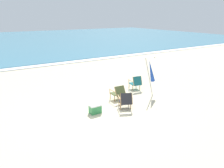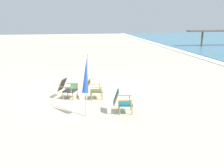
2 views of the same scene
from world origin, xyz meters
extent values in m
plane|color=beige|center=(0.00, 0.00, 0.00)|extent=(80.00, 80.00, 0.00)
cube|color=#196066|center=(3.07, 1.45, 0.32)|extent=(0.59, 0.55, 0.04)
cube|color=#196066|center=(3.02, 1.13, 0.57)|extent=(0.52, 0.27, 0.50)
cylinder|color=#AD7F4C|center=(2.87, 1.69, 0.16)|extent=(0.04, 0.04, 0.32)
cylinder|color=#AD7F4C|center=(3.34, 1.63, 0.16)|extent=(0.04, 0.04, 0.32)
cylinder|color=#AD7F4C|center=(2.81, 1.27, 0.16)|extent=(0.04, 0.04, 0.32)
cylinder|color=#AD7F4C|center=(3.27, 1.20, 0.16)|extent=(0.04, 0.04, 0.32)
cube|color=#AD7F4C|center=(2.79, 1.47, 0.54)|extent=(0.11, 0.53, 0.02)
cylinder|color=#AD7F4C|center=(2.82, 1.65, 0.43)|extent=(0.04, 0.04, 0.22)
cube|color=#AD7F4C|center=(3.35, 1.39, 0.54)|extent=(0.11, 0.53, 0.02)
cylinder|color=#AD7F4C|center=(3.37, 1.57, 0.43)|extent=(0.04, 0.04, 0.22)
cylinder|color=#AD7F4C|center=(2.77, 1.16, 0.57)|extent=(0.07, 0.21, 0.51)
cylinder|color=#AD7F4C|center=(3.28, 1.09, 0.57)|extent=(0.07, 0.21, 0.51)
cube|color=#28282D|center=(1.06, -0.43, 0.32)|extent=(0.67, 0.65, 0.04)
cube|color=#28282D|center=(0.92, -0.74, 0.56)|extent=(0.55, 0.42, 0.49)
cylinder|color=#AD7F4C|center=(0.94, -0.13, 0.16)|extent=(0.04, 0.04, 0.32)
cylinder|color=#AD7F4C|center=(1.37, -0.33, 0.16)|extent=(0.04, 0.04, 0.32)
cylinder|color=#AD7F4C|center=(0.76, -0.53, 0.16)|extent=(0.04, 0.04, 0.32)
cylinder|color=#AD7F4C|center=(1.19, -0.72, 0.16)|extent=(0.04, 0.04, 0.32)
cube|color=#AD7F4C|center=(0.80, -0.33, 0.54)|extent=(0.25, 0.50, 0.02)
cylinder|color=#AD7F4C|center=(0.88, -0.16, 0.43)|extent=(0.04, 0.04, 0.22)
cube|color=#AD7F4C|center=(1.31, -0.56, 0.54)|extent=(0.25, 0.50, 0.02)
cylinder|color=#AD7F4C|center=(1.39, -0.39, 0.43)|extent=(0.04, 0.04, 0.22)
cylinder|color=#AD7F4C|center=(0.69, -0.63, 0.56)|extent=(0.14, 0.24, 0.49)
cylinder|color=#AD7F4C|center=(1.15, -0.85, 0.56)|extent=(0.14, 0.24, 0.49)
cube|color=#515B33|center=(1.29, 0.63, 0.32)|extent=(0.54, 0.50, 0.04)
cube|color=#515B33|center=(1.28, 0.27, 0.55)|extent=(0.50, 0.30, 0.48)
cylinder|color=#AD7F4C|center=(1.06, 0.85, 0.16)|extent=(0.04, 0.04, 0.32)
cylinder|color=#AD7F4C|center=(1.53, 0.83, 0.16)|extent=(0.04, 0.04, 0.32)
cylinder|color=#AD7F4C|center=(1.05, 0.42, 0.16)|extent=(0.04, 0.04, 0.32)
cylinder|color=#AD7F4C|center=(1.52, 0.40, 0.16)|extent=(0.04, 0.04, 0.32)
cube|color=#AD7F4C|center=(1.01, 0.62, 0.54)|extent=(0.06, 0.53, 0.02)
cylinder|color=#AD7F4C|center=(1.02, 0.81, 0.43)|extent=(0.04, 0.04, 0.22)
cube|color=#AD7F4C|center=(1.57, 0.60, 0.54)|extent=(0.06, 0.53, 0.02)
cylinder|color=#AD7F4C|center=(1.58, 0.79, 0.43)|extent=(0.04, 0.04, 0.22)
cylinder|color=#AD7F4C|center=(1.02, 0.27, 0.55)|extent=(0.05, 0.28, 0.48)
cylinder|color=#AD7F4C|center=(1.53, 0.26, 0.55)|extent=(0.05, 0.28, 0.48)
cylinder|color=#B7B2A8|center=(2.98, 0.13, 1.02)|extent=(0.51, 0.21, 2.05)
cone|color=blue|center=(3.06, 0.10, 1.38)|extent=(0.53, 0.36, 1.17)
sphere|color=#B7B2A8|center=(3.21, 0.05, 2.04)|extent=(0.06, 0.06, 0.06)
cube|color=#338C4C|center=(-0.37, -0.23, 0.17)|extent=(0.48, 0.34, 0.34)
cube|color=white|center=(-0.37, -0.23, 0.37)|extent=(0.49, 0.35, 0.06)
cylinder|color=brown|center=(-15.41, 14.14, 0.87)|extent=(0.20, 0.20, 1.74)
camera|label=1|loc=(-4.38, -7.99, 4.11)|focal=35.00mm
camera|label=2|loc=(11.50, -0.46, 3.26)|focal=42.00mm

